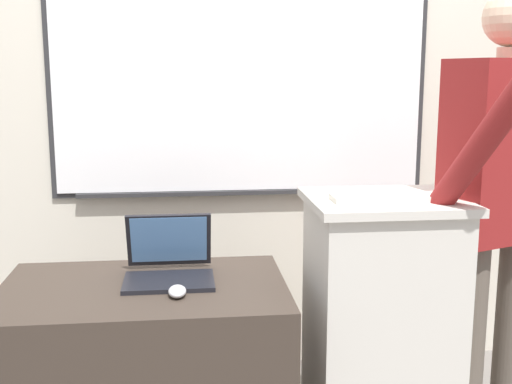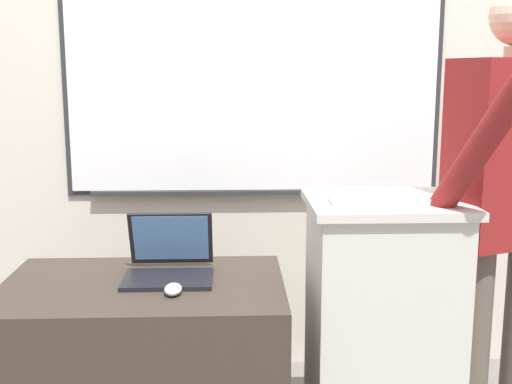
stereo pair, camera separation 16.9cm
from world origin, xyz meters
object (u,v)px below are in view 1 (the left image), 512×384
(lectern_podium, at_px, (380,334))
(side_desk, at_px, (147,383))
(person_presenter, at_px, (501,196))
(computer_mouse_by_laptop, at_px, (177,291))
(wireless_keyboard, at_px, (389,198))
(laptop, at_px, (169,261))

(lectern_podium, height_order, side_desk, lectern_podium)
(person_presenter, height_order, computer_mouse_by_laptop, person_presenter)
(side_desk, height_order, person_presenter, person_presenter)
(wireless_keyboard, bearing_deg, computer_mouse_by_laptop, -176.30)
(side_desk, relative_size, computer_mouse_by_laptop, 10.02)
(person_presenter, bearing_deg, side_desk, 159.23)
(laptop, distance_m, computer_mouse_by_laptop, 0.21)
(wireless_keyboard, bearing_deg, person_presenter, 9.78)
(person_presenter, bearing_deg, computer_mouse_by_laptop, 165.09)
(person_presenter, bearing_deg, laptop, 155.28)
(lectern_podium, relative_size, computer_mouse_by_laptop, 10.34)
(wireless_keyboard, height_order, computer_mouse_by_laptop, wireless_keyboard)
(person_presenter, height_order, wireless_keyboard, person_presenter)
(side_desk, xyz_separation_m, person_presenter, (1.30, 0.00, 0.66))
(person_presenter, bearing_deg, wireless_keyboard, 168.85)
(person_presenter, xyz_separation_m, laptop, (-1.21, 0.08, -0.23))
(side_desk, height_order, laptop, laptop)
(lectern_podium, xyz_separation_m, computer_mouse_by_laptop, (-0.74, -0.11, 0.23))
(lectern_podium, xyz_separation_m, wireless_keyboard, (-0.00, -0.06, 0.52))
(computer_mouse_by_laptop, bearing_deg, laptop, 98.41)
(lectern_podium, relative_size, wireless_keyboard, 2.59)
(computer_mouse_by_laptop, bearing_deg, side_desk, 134.64)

